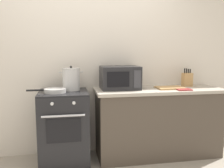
{
  "coord_description": "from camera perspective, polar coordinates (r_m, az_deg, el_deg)",
  "views": [
    {
      "loc": [
        -0.3,
        -2.44,
        1.43
      ],
      "look_at": [
        0.26,
        0.6,
        1.0
      ],
      "focal_mm": 39.29,
      "sensor_mm": 36.0,
      "label": 1
    }
  ],
  "objects": [
    {
      "name": "oven_mitt",
      "position": [
        3.27,
        16.38,
        -1.23
      ],
      "size": [
        0.18,
        0.14,
        0.02
      ],
      "primitive_type": "cube",
      "color": "#993333",
      "rests_on": "countertop_right"
    },
    {
      "name": "knife_block",
      "position": [
        3.61,
        17.07,
        1.02
      ],
      "size": [
        0.13,
        0.1,
        0.26
      ],
      "color": "tan",
      "rests_on": "countertop_right"
    },
    {
      "name": "countertop_right",
      "position": [
        3.33,
        10.78,
        -1.39
      ],
      "size": [
        1.7,
        0.6,
        0.04
      ],
      "primitive_type": "cube",
      "color": "#ADA393",
      "rests_on": "lower_cabinet_right"
    },
    {
      "name": "lower_cabinet_right",
      "position": [
        3.43,
        10.58,
        -8.99
      ],
      "size": [
        1.64,
        0.56,
        0.88
      ],
      "primitive_type": "cube",
      "color": "#4C4238",
      "rests_on": "ground_plane"
    },
    {
      "name": "stove",
      "position": [
        3.19,
        -11.07,
        -9.92
      ],
      "size": [
        0.6,
        0.64,
        0.92
      ],
      "color": "black",
      "rests_on": "ground_plane"
    },
    {
      "name": "microwave",
      "position": [
        3.21,
        1.85,
        1.48
      ],
      "size": [
        0.5,
        0.37,
        0.3
      ],
      "color": "#232326",
      "rests_on": "countertop_right"
    },
    {
      "name": "cutting_board",
      "position": [
        3.36,
        13.29,
        -0.85
      ],
      "size": [
        0.36,
        0.26,
        0.02
      ],
      "primitive_type": "cube",
      "color": "tan",
      "rests_on": "countertop_right"
    },
    {
      "name": "frying_pan",
      "position": [
        3.03,
        -13.23,
        -1.49
      ],
      "size": [
        0.47,
        0.27,
        0.05
      ],
      "color": "silver",
      "rests_on": "stove"
    },
    {
      "name": "stock_pot",
      "position": [
        3.16,
        -9.48,
        1.13
      ],
      "size": [
        0.31,
        0.22,
        0.31
      ],
      "color": "silver",
      "rests_on": "stove"
    },
    {
      "name": "back_wall",
      "position": [
        3.47,
        -0.52,
        4.94
      ],
      "size": [
        4.4,
        0.1,
        2.5
      ],
      "primitive_type": "cube",
      "color": "silver",
      "rests_on": "ground_plane"
    }
  ]
}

